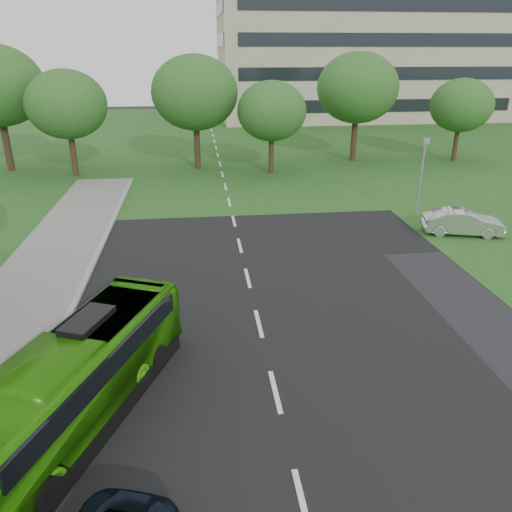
# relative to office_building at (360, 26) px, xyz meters

# --- Properties ---
(ground) EXTENTS (160.00, 160.00, 0.00)m
(ground) POSITION_rel_office_building_xyz_m (-21.96, -61.96, -12.50)
(ground) COLOR black
(ground) RESTS_ON ground
(street_surfaces) EXTENTS (120.00, 120.00, 0.15)m
(street_surfaces) POSITION_rel_office_building_xyz_m (-22.34, -39.21, -12.47)
(street_surfaces) COLOR black
(street_surfaces) RESTS_ON ground
(office_building) EXTENTS (40.10, 20.10, 25.00)m
(office_building) POSITION_rel_office_building_xyz_m (0.00, 0.00, 0.00)
(office_building) COLOR tan
(office_building) RESTS_ON ground
(tree_park_a) EXTENTS (6.10, 6.10, 8.11)m
(tree_park_a) POSITION_rel_office_building_xyz_m (-33.67, -34.94, -7.00)
(tree_park_a) COLOR black
(tree_park_a) RESTS_ON ground
(tree_park_b) EXTENTS (6.97, 6.97, 9.14)m
(tree_park_b) POSITION_rel_office_building_xyz_m (-23.89, -33.58, -6.34)
(tree_park_b) COLOR black
(tree_park_b) RESTS_ON ground
(tree_park_c) EXTENTS (5.45, 5.45, 7.24)m
(tree_park_c) POSITION_rel_office_building_xyz_m (-17.96, -35.86, -7.59)
(tree_park_c) COLOR black
(tree_park_c) RESTS_ON ground
(tree_park_d) EXTENTS (7.04, 7.04, 9.31)m
(tree_park_d) POSITION_rel_office_building_xyz_m (-9.86, -31.90, -6.20)
(tree_park_d) COLOR black
(tree_park_d) RESTS_ON ground
(tree_park_e) EXTENTS (5.37, 5.37, 7.16)m
(tree_park_e) POSITION_rel_office_building_xyz_m (-0.76, -33.09, -7.63)
(tree_park_e) COLOR black
(tree_park_e) RESTS_ON ground
(bus) EXTENTS (5.44, 9.23, 2.54)m
(bus) POSITION_rel_office_building_xyz_m (-27.46, -64.52, -11.23)
(bus) COLOR #33960E
(bus) RESTS_ON ground
(sedan) EXTENTS (4.45, 2.50, 1.39)m
(sedan) POSITION_rel_office_building_xyz_m (-9.70, -51.63, -11.81)
(sedan) COLOR silver
(sedan) RESTS_ON ground
(camera_pole) EXTENTS (0.41, 0.36, 4.61)m
(camera_pole) POSITION_rel_office_building_xyz_m (-10.63, -47.83, -9.52)
(camera_pole) COLOR gray
(camera_pole) RESTS_ON ground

